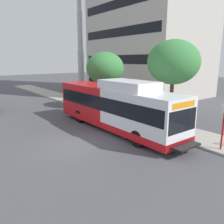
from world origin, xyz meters
The scene contains 7 objects.
ground_plane centered at (0.00, 8.00, 0.00)m, with size 120.00×120.00×0.00m, color #4C4C51.
sidewalk_curb centered at (7.00, 6.00, 0.07)m, with size 3.00×56.00×0.14m, color #A8A399.
transit_bus centered at (4.01, 1.10, 1.70)m, with size 2.58×12.25×3.65m.
bus_stop_sign_pole centered at (6.06, -5.77, 1.65)m, with size 0.10×0.36×2.60m.
street_tree_near_stop centered at (7.88, -0.82, 4.80)m, with size 3.80×3.80×6.29m.
street_tree_mid_block centered at (7.71, 7.45, 4.16)m, with size 3.80×3.80×5.64m.
lattice_comm_tower centered at (15.39, 25.59, 9.59)m, with size 1.10×1.10×28.83m.
Camera 1 is at (-5.95, -11.44, 5.01)m, focal length 36.34 mm.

